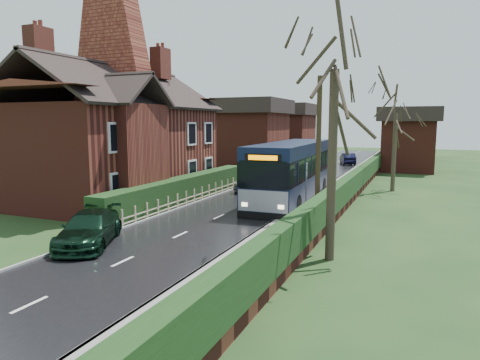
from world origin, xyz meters
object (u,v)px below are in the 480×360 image
at_px(brick_house, 117,132).
at_px(telegraph_pole, 318,149).
at_px(car_silver, 254,180).
at_px(bus_stop_sign, 306,180).
at_px(bus, 292,172).
at_px(car_green, 89,229).

height_order(brick_house, telegraph_pole, brick_house).
xyz_separation_m(car_silver, bus_stop_sign, (5.50, -6.29, 1.10)).
xyz_separation_m(car_silver, telegraph_pole, (6.51, -8.08, 2.89)).
bearing_deg(bus, car_silver, 140.68).
distance_m(car_silver, telegraph_pole, 10.78).
distance_m(bus, bus_stop_sign, 3.90).
height_order(bus, telegraph_pole, telegraph_pole).
distance_m(brick_house, bus_stop_sign, 12.98).
relative_size(brick_house, bus_stop_sign, 5.17).
relative_size(brick_house, telegraph_pole, 2.02).
relative_size(car_green, bus_stop_sign, 1.64).
bearing_deg(car_green, telegraph_pole, 19.33).
height_order(car_silver, bus_stop_sign, bus_stop_sign).
distance_m(car_silver, car_green, 15.79).
relative_size(brick_house, car_green, 3.15).
height_order(bus, car_green, bus).
bearing_deg(car_green, bus_stop_sign, 29.23).
height_order(bus, bus_stop_sign, bus).
bearing_deg(brick_house, car_silver, 40.78).
relative_size(bus, telegraph_pole, 1.71).
bearing_deg(car_silver, car_green, -95.16).
xyz_separation_m(bus, car_silver, (-3.70, 2.83, -1.08)).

